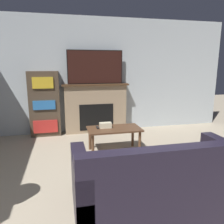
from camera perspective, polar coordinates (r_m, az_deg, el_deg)
name	(u,v)px	position (r m, az deg, el deg)	size (l,w,h in m)	color
wall_back	(99,76)	(5.35, -3.44, 9.39)	(6.50, 0.06, 2.70)	silver
fireplace	(96,108)	(5.28, -4.27, 1.04)	(1.57, 0.28, 1.17)	tan
tv	(95,67)	(5.16, -4.40, 11.61)	(1.29, 0.03, 0.77)	black
couch	(161,183)	(2.66, 12.78, -17.65)	(1.97, 0.96, 0.86)	black
coffee_table	(114,131)	(4.08, 0.57, -5.10)	(0.99, 0.53, 0.46)	brown
tissue_box	(105,125)	(4.07, -1.72, -3.47)	(0.22, 0.12, 0.10)	beige
remote_control	(97,127)	(4.07, -3.81, -4.05)	(0.04, 0.15, 0.02)	black
bookshelf	(45,104)	(5.19, -17.17, 1.96)	(0.67, 0.29, 1.48)	#4C3D2D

